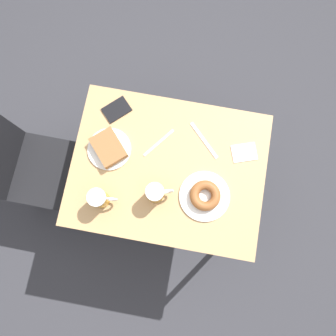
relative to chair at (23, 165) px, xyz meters
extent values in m
plane|color=#333338|center=(0.08, -0.78, -0.54)|extent=(8.00, 8.00, 0.00)
cube|color=tan|center=(0.08, -0.78, 0.22)|extent=(0.69, 0.90, 0.03)
cylinder|color=black|center=(-0.23, -1.20, -0.17)|extent=(0.04, 0.04, 0.74)
cylinder|color=black|center=(0.38, -1.20, -0.17)|extent=(0.04, 0.04, 0.74)
cylinder|color=black|center=(-0.23, -0.37, -0.17)|extent=(0.04, 0.04, 0.74)
cylinder|color=black|center=(0.38, -0.37, -0.17)|extent=(0.04, 0.04, 0.74)
cube|color=black|center=(0.00, -0.10, -0.09)|extent=(0.40, 0.40, 0.02)
cylinder|color=black|center=(-0.18, -0.27, -0.32)|extent=(0.03, 0.03, 0.44)
cylinder|color=black|center=(0.17, -0.27, -0.32)|extent=(0.03, 0.03, 0.44)
cylinder|color=black|center=(-0.17, 0.08, -0.32)|extent=(0.03, 0.03, 0.44)
cylinder|color=black|center=(0.18, 0.08, -0.32)|extent=(0.03, 0.03, 0.44)
cylinder|color=white|center=(0.12, -0.50, 0.24)|extent=(0.21, 0.21, 0.01)
cube|color=brown|center=(0.12, -0.50, 0.26)|extent=(0.20, 0.20, 0.04)
cylinder|color=white|center=(-0.02, -0.97, 0.24)|extent=(0.23, 0.23, 0.01)
torus|color=brown|center=(-0.02, -0.97, 0.26)|extent=(0.14, 0.14, 0.04)
cylinder|color=#C68C23|center=(-0.12, -0.51, 0.28)|extent=(0.08, 0.08, 0.10)
cylinder|color=white|center=(-0.12, -0.51, 0.35)|extent=(0.08, 0.08, 0.02)
torus|color=silver|center=(-0.11, -0.55, 0.29)|extent=(0.02, 0.08, 0.08)
cylinder|color=#C68C23|center=(-0.05, -0.75, 0.28)|extent=(0.08, 0.08, 0.10)
cylinder|color=white|center=(-0.05, -0.75, 0.35)|extent=(0.08, 0.08, 0.02)
torus|color=silver|center=(-0.04, -0.79, 0.29)|extent=(0.03, 0.08, 0.08)
cube|color=white|center=(0.22, -1.12, 0.24)|extent=(0.12, 0.14, 0.00)
cube|color=silver|center=(0.19, -0.72, 0.23)|extent=(0.15, 0.12, 0.00)
cube|color=silver|center=(0.24, -0.93, 0.23)|extent=(0.16, 0.16, 0.00)
cube|color=black|center=(0.32, -0.49, 0.24)|extent=(0.15, 0.15, 0.01)
camera|label=1|loc=(-0.20, -0.83, 1.73)|focal=35.00mm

